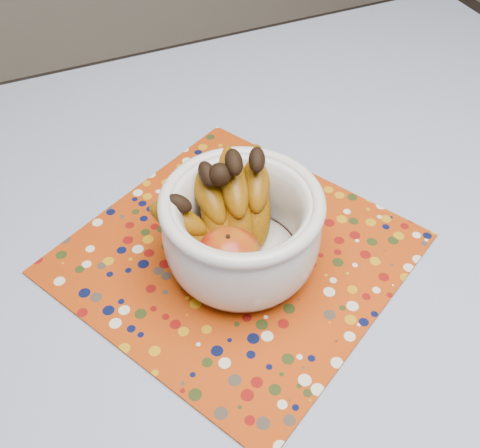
# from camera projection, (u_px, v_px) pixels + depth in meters

# --- Properties ---
(table) EXTENTS (1.20, 1.20, 0.75)m
(table) POSITION_uv_depth(u_px,v_px,m) (332.00, 337.00, 0.76)
(table) COLOR brown
(table) RESTS_ON ground
(tablecloth) EXTENTS (1.32, 1.32, 0.01)m
(tablecloth) POSITION_uv_depth(u_px,v_px,m) (339.00, 302.00, 0.70)
(tablecloth) COLOR #6375A6
(tablecloth) RESTS_ON table
(placemat) EXTENTS (0.53, 0.53, 0.00)m
(placemat) POSITION_uv_depth(u_px,v_px,m) (236.00, 254.00, 0.74)
(placemat) COLOR #9A3108
(placemat) RESTS_ON tablecloth
(fruit_bowl) EXTENTS (0.22, 0.21, 0.15)m
(fruit_bowl) POSITION_uv_depth(u_px,v_px,m) (235.00, 221.00, 0.69)
(fruit_bowl) COLOR silver
(fruit_bowl) RESTS_ON placemat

